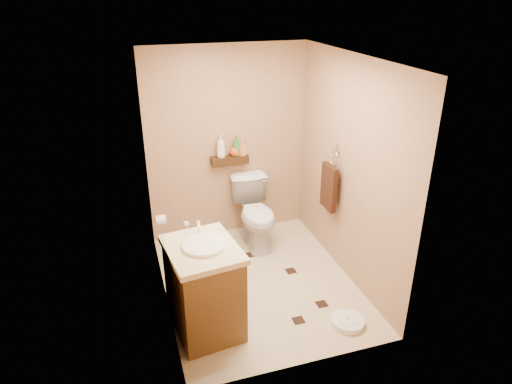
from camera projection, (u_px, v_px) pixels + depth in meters
name	position (u px, v px, depth m)	size (l,w,h in m)	color
ground	(259.00, 282.00, 5.03)	(2.50, 2.50, 0.00)	beige
wall_back	(228.00, 144.00, 5.62)	(2.00, 0.04, 2.40)	tan
wall_front	(309.00, 244.00, 3.45)	(2.00, 0.04, 2.40)	tan
wall_left	(157.00, 195.00, 4.26)	(0.04, 2.50, 2.40)	tan
wall_right	(349.00, 171.00, 4.81)	(0.04, 2.50, 2.40)	tan
ceiling	(259.00, 58.00, 4.04)	(2.00, 2.50, 0.02)	white
wall_shelf	(230.00, 160.00, 5.62)	(0.46, 0.14, 0.10)	#331F0D
floor_accents	(264.00, 284.00, 5.00)	(1.19, 1.39, 0.01)	black
toilet	(256.00, 213.00, 5.65)	(0.46, 0.81, 0.82)	white
vanity	(204.00, 288.00, 4.17)	(0.70, 0.81, 1.04)	brown
bathroom_scale	(348.00, 322.00, 4.39)	(0.36, 0.36, 0.07)	white
toilet_brush	(188.00, 243.00, 5.49)	(0.10, 0.10, 0.46)	#196662
towel_ring	(329.00, 185.00, 5.11)	(0.12, 0.30, 0.76)	silver
toilet_paper	(161.00, 220.00, 5.09)	(0.12, 0.11, 0.12)	white
bottle_a	(221.00, 146.00, 5.52)	(0.11, 0.11, 0.28)	white
bottle_b	(221.00, 151.00, 5.54)	(0.07, 0.07, 0.15)	yellow
bottle_c	(235.00, 150.00, 5.59)	(0.12, 0.12, 0.16)	red
bottle_d	(237.00, 146.00, 5.58)	(0.10, 0.10, 0.25)	#2B822B
bottle_e	(242.00, 148.00, 5.61)	(0.08, 0.08, 0.18)	#F88552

